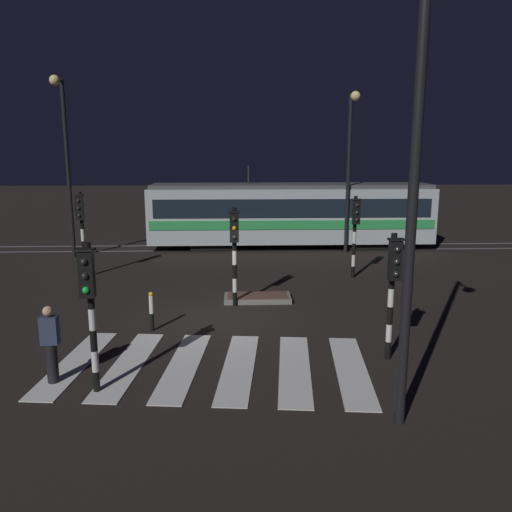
% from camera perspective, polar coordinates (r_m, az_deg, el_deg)
% --- Properties ---
extents(ground_plane, '(120.00, 120.00, 0.00)m').
position_cam_1_polar(ground_plane, '(15.25, -4.41, -6.98)').
color(ground_plane, black).
extents(rail_near, '(80.00, 0.12, 0.03)m').
position_cam_1_polar(rail_near, '(25.45, -3.52, 0.64)').
color(rail_near, '#59595E').
rests_on(rail_near, ground).
extents(rail_far, '(80.00, 0.12, 0.03)m').
position_cam_1_polar(rail_far, '(26.86, -3.45, 1.22)').
color(rail_far, '#59595E').
rests_on(rail_far, ground).
extents(crosswalk_zebra, '(7.45, 4.55, 0.02)m').
position_cam_1_polar(crosswalk_zebra, '(12.07, -5.03, -12.11)').
color(crosswalk_zebra, silver).
rests_on(crosswalk_zebra, ground).
extents(traffic_island, '(2.19, 1.04, 0.18)m').
position_cam_1_polar(traffic_island, '(16.98, 0.16, -4.69)').
color(traffic_island, slate).
rests_on(traffic_island, ground).
extents(traffic_light_kerb_mid_left, '(0.36, 0.42, 3.12)m').
position_cam_1_polar(traffic_light_kerb_mid_left, '(10.56, -18.11, -4.34)').
color(traffic_light_kerb_mid_left, black).
rests_on(traffic_light_kerb_mid_left, ground).
extents(traffic_light_median_centre, '(0.36, 0.42, 3.15)m').
position_cam_1_polar(traffic_light_median_centre, '(15.88, -2.43, 1.53)').
color(traffic_light_median_centre, black).
rests_on(traffic_light_median_centre, ground).
extents(traffic_light_corner_far_left, '(0.36, 0.42, 3.34)m').
position_cam_1_polar(traffic_light_corner_far_left, '(20.75, -18.94, 3.65)').
color(traffic_light_corner_far_left, black).
rests_on(traffic_light_corner_far_left, ground).
extents(traffic_light_corner_far_right, '(0.36, 0.42, 3.19)m').
position_cam_1_polar(traffic_light_corner_far_right, '(19.89, 11.03, 3.45)').
color(traffic_light_corner_far_right, black).
rests_on(traffic_light_corner_far_right, ground).
extents(traffic_light_corner_near_right, '(0.36, 0.42, 3.03)m').
position_cam_1_polar(traffic_light_corner_near_right, '(12.12, 15.06, -2.44)').
color(traffic_light_corner_near_right, black).
rests_on(traffic_light_corner_near_right, ground).
extents(street_lamp_near_kerb, '(0.44, 1.21, 7.96)m').
position_cam_1_polar(street_lamp_near_kerb, '(8.68, 17.96, 11.83)').
color(street_lamp_near_kerb, black).
rests_on(street_lamp_near_kerb, ground).
extents(street_lamp_trackside_left, '(0.44, 1.21, 7.99)m').
position_cam_1_polar(street_lamp_trackside_left, '(24.60, -20.56, 11.22)').
color(street_lamp_trackside_left, black).
rests_on(street_lamp_trackside_left, ground).
extents(street_lamp_trackside_right, '(0.44, 1.21, 7.48)m').
position_cam_1_polar(street_lamp_trackside_right, '(24.67, 10.46, 11.11)').
color(street_lamp_trackside_right, black).
rests_on(street_lamp_trackside_right, ground).
extents(tram, '(14.35, 2.58, 4.15)m').
position_cam_1_polar(tram, '(26.02, 3.87, 4.73)').
color(tram, '#B2BCC1').
rests_on(tram, ground).
extents(pedestrian_waiting_at_kerb, '(0.36, 0.24, 1.71)m').
position_cam_1_polar(pedestrian_waiting_at_kerb, '(11.73, -21.95, -9.10)').
color(pedestrian_waiting_at_kerb, black).
rests_on(pedestrian_waiting_at_kerb, ground).
extents(bollard_island_edge, '(0.12, 0.12, 1.11)m').
position_cam_1_polar(bollard_island_edge, '(14.33, -11.58, -6.07)').
color(bollard_island_edge, black).
rests_on(bollard_island_edge, ground).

